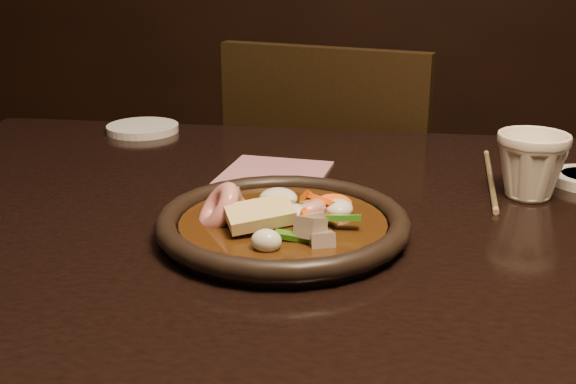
# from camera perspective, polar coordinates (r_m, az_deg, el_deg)

# --- Properties ---
(table) EXTENTS (1.60, 0.90, 0.75)m
(table) POSITION_cam_1_polar(r_m,az_deg,el_deg) (0.85, 14.86, -8.27)
(table) COLOR black
(table) RESTS_ON floor
(chair) EXTENTS (0.51, 0.51, 0.88)m
(chair) POSITION_cam_1_polar(r_m,az_deg,el_deg) (1.52, 4.14, -3.22)
(chair) COLOR black
(chair) RESTS_ON floor
(plate) EXTENTS (0.28, 0.28, 0.03)m
(plate) POSITION_cam_1_polar(r_m,az_deg,el_deg) (0.78, -0.40, -2.59)
(plate) COLOR black
(plate) RESTS_ON table
(stirfry) EXTENTS (0.19, 0.17, 0.06)m
(stirfry) POSITION_cam_1_polar(r_m,az_deg,el_deg) (0.78, -0.79, -2.14)
(stirfry) COLOR #311A09
(stirfry) RESTS_ON plate
(saucer_left) EXTENTS (0.12, 0.12, 0.01)m
(saucer_left) POSITION_cam_1_polar(r_m,az_deg,el_deg) (1.25, -11.41, 4.95)
(saucer_left) COLOR silver
(saucer_left) RESTS_ON table
(tea_cup) EXTENTS (0.11, 0.11, 0.09)m
(tea_cup) POSITION_cam_1_polar(r_m,az_deg,el_deg) (0.94, 18.67, 2.15)
(tea_cup) COLOR white
(tea_cup) RESTS_ON table
(chopsticks) EXTENTS (0.02, 0.26, 0.01)m
(chopsticks) POSITION_cam_1_polar(r_m,az_deg,el_deg) (1.00, 15.71, 1.00)
(chopsticks) COLOR #A0885B
(chopsticks) RESTS_ON table
(napkin) EXTENTS (0.15, 0.15, 0.00)m
(napkin) POSITION_cam_1_polar(r_m,az_deg,el_deg) (1.00, -1.05, 1.49)
(napkin) COLOR #A96879
(napkin) RESTS_ON table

